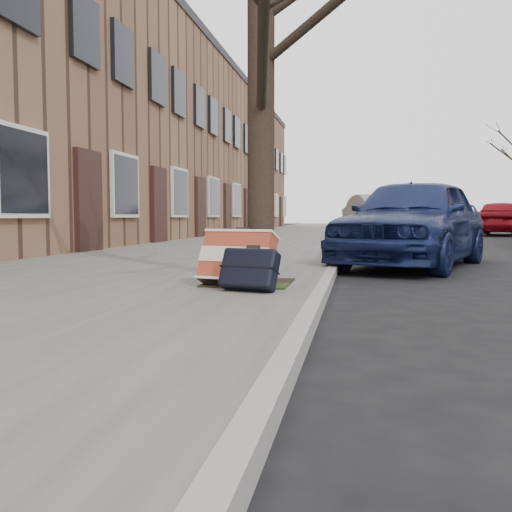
% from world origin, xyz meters
% --- Properties ---
extents(ground, '(120.00, 120.00, 0.00)m').
position_xyz_m(ground, '(0.00, 0.00, 0.00)').
color(ground, black).
rests_on(ground, ground).
extents(near_sidewalk, '(5.00, 70.00, 0.12)m').
position_xyz_m(near_sidewalk, '(-3.70, 15.00, 0.06)').
color(near_sidewalk, slate).
rests_on(near_sidewalk, ground).
extents(house_near, '(6.80, 40.00, 7.00)m').
position_xyz_m(house_near, '(-9.60, 16.00, 3.50)').
color(house_near, brown).
rests_on(house_near, ground).
extents(dirt_patch, '(0.85, 0.85, 0.02)m').
position_xyz_m(dirt_patch, '(-2.00, 1.20, 0.13)').
color(dirt_patch, black).
rests_on(dirt_patch, near_sidewalk).
extents(street_tree, '(0.28, 0.28, 5.34)m').
position_xyz_m(street_tree, '(-1.93, 1.49, 2.79)').
color(street_tree, black).
rests_on(street_tree, near_sidewalk).
extents(suitcase_red, '(0.79, 0.57, 0.55)m').
position_xyz_m(suitcase_red, '(-2.06, 0.92, 0.40)').
color(suitcase_red, '#9B321F').
rests_on(suitcase_red, near_sidewalk).
extents(suitcase_navy, '(0.59, 0.44, 0.41)m').
position_xyz_m(suitcase_navy, '(-1.88, 0.60, 0.33)').
color(suitcase_navy, black).
rests_on(suitcase_navy, near_sidewalk).
extents(car_near_front, '(3.04, 4.57, 1.45)m').
position_xyz_m(car_near_front, '(-0.05, 4.90, 0.72)').
color(car_near_front, navy).
rests_on(car_near_front, ground).
extents(car_near_mid, '(2.74, 4.79, 1.49)m').
position_xyz_m(car_near_mid, '(-0.16, 13.89, 0.75)').
color(car_near_mid, '#A0A2A7').
rests_on(car_near_mid, ground).
extents(car_near_back, '(3.41, 5.22, 1.34)m').
position_xyz_m(car_near_back, '(-0.22, 23.88, 0.67)').
color(car_near_back, '#3A393E').
rests_on(car_near_back, ground).
extents(car_far_back, '(3.04, 4.64, 1.47)m').
position_xyz_m(car_far_back, '(4.98, 21.00, 0.73)').
color(car_far_back, maroon).
rests_on(car_far_back, ground).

